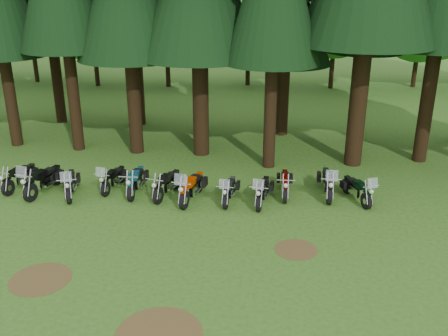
# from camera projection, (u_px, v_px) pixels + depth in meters

# --- Properties ---
(ground) EXTENTS (120.00, 120.00, 0.00)m
(ground) POSITION_uv_depth(u_px,v_px,m) (157.00, 250.00, 16.16)
(ground) COLOR #2B5A17
(ground) RESTS_ON ground
(decid_1) EXTENTS (7.91, 7.69, 9.88)m
(decid_1) POSITION_uv_depth(u_px,v_px,m) (31.00, 9.00, 39.54)
(decid_1) COLOR black
(decid_1) RESTS_ON ground
(decid_2) EXTENTS (6.72, 6.53, 8.40)m
(decid_2) POSITION_uv_depth(u_px,v_px,m) (95.00, 22.00, 38.39)
(decid_2) COLOR black
(decid_2) RESTS_ON ground
(decid_3) EXTENTS (6.12, 5.95, 7.65)m
(decid_3) POSITION_uv_depth(u_px,v_px,m) (169.00, 29.00, 38.31)
(decid_3) COLOR black
(decid_3) RESTS_ON ground
(decid_4) EXTENTS (5.93, 5.76, 7.41)m
(decid_4) POSITION_uv_depth(u_px,v_px,m) (252.00, 30.00, 38.85)
(decid_4) COLOR black
(decid_4) RESTS_ON ground
(decid_5) EXTENTS (8.45, 8.21, 10.56)m
(decid_5) POSITION_uv_depth(u_px,v_px,m) (342.00, 6.00, 36.95)
(decid_5) COLOR black
(decid_5) RESTS_ON ground
(decid_6) EXTENTS (7.06, 6.86, 8.82)m
(decid_6) POSITION_uv_depth(u_px,v_px,m) (427.00, 19.00, 37.88)
(decid_6) COLOR black
(decid_6) RESTS_ON ground
(dirt_patch_0) EXTENTS (1.80, 1.80, 0.01)m
(dirt_patch_0) POSITION_uv_depth(u_px,v_px,m) (40.00, 279.00, 14.60)
(dirt_patch_0) COLOR #4C3D1E
(dirt_patch_0) RESTS_ON ground
(dirt_patch_1) EXTENTS (1.40, 1.40, 0.01)m
(dirt_patch_1) POSITION_uv_depth(u_px,v_px,m) (296.00, 249.00, 16.18)
(dirt_patch_1) COLOR #4C3D1E
(dirt_patch_1) RESTS_ON ground
(dirt_patch_2) EXTENTS (2.20, 2.20, 0.01)m
(dirt_patch_2) POSITION_uv_depth(u_px,v_px,m) (159.00, 334.00, 12.35)
(dirt_patch_2) COLOR #4C3D1E
(dirt_patch_2) RESTS_ON ground
(motorcycle_0) EXTENTS (0.50, 2.24, 0.91)m
(motorcycle_0) POSITION_uv_depth(u_px,v_px,m) (20.00, 178.00, 20.72)
(motorcycle_0) COLOR black
(motorcycle_0) RESTS_ON ground
(motorcycle_1) EXTENTS (0.79, 2.52, 1.59)m
(motorcycle_1) POSITION_uv_depth(u_px,v_px,m) (43.00, 181.00, 20.23)
(motorcycle_1) COLOR black
(motorcycle_1) RESTS_ON ground
(motorcycle_2) EXTENTS (0.96, 2.26, 1.44)m
(motorcycle_2) POSITION_uv_depth(u_px,v_px,m) (70.00, 184.00, 20.02)
(motorcycle_2) COLOR black
(motorcycle_2) RESTS_ON ground
(motorcycle_3) EXTENTS (0.58, 2.13, 1.34)m
(motorcycle_3) POSITION_uv_depth(u_px,v_px,m) (113.00, 179.00, 20.62)
(motorcycle_3) COLOR black
(motorcycle_3) RESTS_ON ground
(motorcycle_4) EXTENTS (0.35, 2.35, 0.96)m
(motorcycle_4) POSITION_uv_depth(u_px,v_px,m) (136.00, 181.00, 20.28)
(motorcycle_4) COLOR black
(motorcycle_4) RESTS_ON ground
(motorcycle_5) EXTENTS (0.70, 2.26, 0.93)m
(motorcycle_5) POSITION_uv_depth(u_px,v_px,m) (167.00, 185.00, 20.00)
(motorcycle_5) COLOR black
(motorcycle_5) RESTS_ON ground
(motorcycle_6) EXTENTS (0.76, 2.47, 1.55)m
(motorcycle_6) POSITION_uv_depth(u_px,v_px,m) (192.00, 188.00, 19.57)
(motorcycle_6) COLOR black
(motorcycle_6) RESTS_ON ground
(motorcycle_7) EXTENTS (0.48, 2.11, 1.33)m
(motorcycle_7) POSITION_uv_depth(u_px,v_px,m) (229.00, 191.00, 19.52)
(motorcycle_7) COLOR black
(motorcycle_7) RESTS_ON ground
(motorcycle_8) EXTENTS (0.59, 2.26, 1.42)m
(motorcycle_8) POSITION_uv_depth(u_px,v_px,m) (263.00, 192.00, 19.35)
(motorcycle_8) COLOR black
(motorcycle_8) RESTS_ON ground
(motorcycle_9) EXTENTS (0.31, 2.19, 0.89)m
(motorcycle_9) POSITION_uv_depth(u_px,v_px,m) (285.00, 184.00, 20.09)
(motorcycle_9) COLOR black
(motorcycle_9) RESTS_ON ground
(motorcycle_10) EXTENTS (0.46, 2.43, 1.54)m
(motorcycle_10) POSITION_uv_depth(u_px,v_px,m) (327.00, 184.00, 20.01)
(motorcycle_10) COLOR black
(motorcycle_10) RESTS_ON ground
(motorcycle_11) EXTENTS (1.04, 2.13, 1.38)m
(motorcycle_11) POSITION_uv_depth(u_px,v_px,m) (357.00, 190.00, 19.52)
(motorcycle_11) COLOR black
(motorcycle_11) RESTS_ON ground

